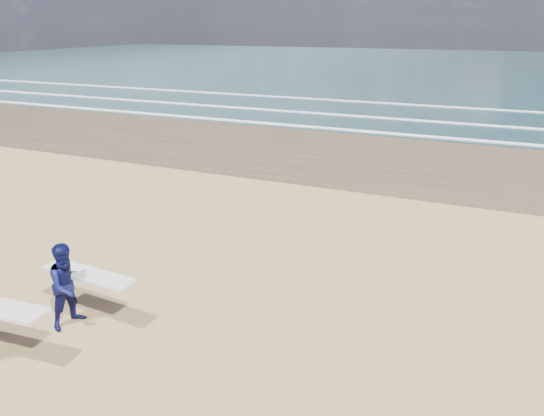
% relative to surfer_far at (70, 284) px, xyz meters
% --- Properties ---
extents(surfer_far, '(2.23, 1.19, 1.84)m').
position_rel_surfer_far_xyz_m(surfer_far, '(0.00, 0.00, 0.00)').
color(surfer_far, '#0A0D3D').
rests_on(surfer_far, ground).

